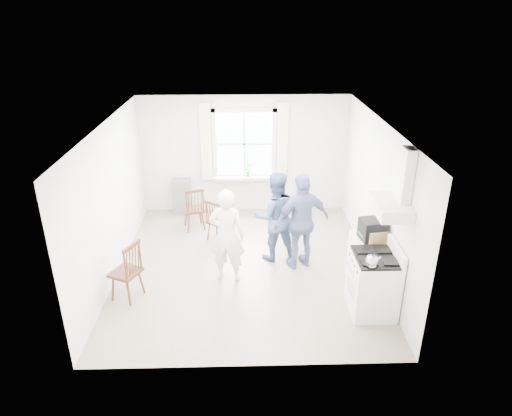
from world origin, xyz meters
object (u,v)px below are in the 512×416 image
(windsor_chair_c, at_px, (130,265))
(gas_stove, at_px, (373,283))
(low_cabinet, at_px, (366,261))
(person_left, at_px, (227,236))
(person_mid, at_px, (275,216))
(windsor_chair_a, at_px, (195,205))
(person_right, at_px, (302,222))
(stereo_stack, at_px, (373,229))
(windsor_chair_b, at_px, (215,217))

(windsor_chair_c, bearing_deg, gas_stove, -6.20)
(gas_stove, bearing_deg, low_cabinet, 84.32)
(person_left, xyz_separation_m, person_mid, (0.84, 0.69, 0.02))
(windsor_chair_a, height_order, person_right, person_right)
(person_right, bearing_deg, windsor_chair_c, -1.89)
(stereo_stack, relative_size, person_mid, 0.25)
(person_left, bearing_deg, gas_stove, 167.84)
(stereo_stack, height_order, windsor_chair_c, stereo_stack)
(gas_stove, bearing_deg, windsor_chair_a, 136.34)
(windsor_chair_b, xyz_separation_m, person_right, (1.57, -0.96, 0.34))
(person_right, bearing_deg, windsor_chair_a, -56.59)
(low_cabinet, distance_m, stereo_stack, 0.62)
(gas_stove, distance_m, person_right, 1.68)
(gas_stove, distance_m, stereo_stack, 0.86)
(low_cabinet, bearing_deg, stereo_stack, -68.67)
(windsor_chair_a, bearing_deg, stereo_stack, -35.62)
(low_cabinet, xyz_separation_m, person_right, (-1.00, 0.64, 0.43))
(person_left, bearing_deg, windsor_chair_a, -57.55)
(windsor_chair_a, distance_m, windsor_chair_b, 0.67)
(person_mid, bearing_deg, windsor_chair_a, -43.81)
(stereo_stack, relative_size, windsor_chair_c, 0.42)
(stereo_stack, bearing_deg, windsor_chair_b, 147.19)
(low_cabinet, relative_size, windsor_chair_c, 0.89)
(windsor_chair_b, height_order, person_right, person_right)
(windsor_chair_b, height_order, person_left, person_left)
(gas_stove, xyz_separation_m, person_mid, (-1.38, 1.64, 0.36))
(stereo_stack, height_order, windsor_chair_a, stereo_stack)
(windsor_chair_c, height_order, person_right, person_right)
(low_cabinet, bearing_deg, gas_stove, -95.68)
(person_mid, relative_size, person_right, 0.96)
(person_left, bearing_deg, windsor_chair_b, -67.06)
(low_cabinet, xyz_separation_m, stereo_stack, (0.03, -0.07, 0.62))
(stereo_stack, bearing_deg, low_cabinet, 111.33)
(gas_stove, xyz_separation_m, windsor_chair_c, (-3.71, 0.40, 0.13))
(windsor_chair_c, relative_size, person_left, 0.61)
(gas_stove, relative_size, person_mid, 0.67)
(person_left, relative_size, person_right, 0.94)
(windsor_chair_a, height_order, person_left, person_left)
(stereo_stack, distance_m, windsor_chair_c, 3.84)
(low_cabinet, distance_m, windsor_chair_c, 3.80)
(windsor_chair_c, xyz_separation_m, person_mid, (2.33, 1.24, 0.23))
(windsor_chair_a, bearing_deg, person_left, -68.67)
(windsor_chair_c, distance_m, person_mid, 2.65)
(gas_stove, xyz_separation_m, windsor_chair_b, (-2.50, 2.30, 0.05))
(stereo_stack, distance_m, person_mid, 1.80)
(person_left, bearing_deg, person_right, -152.08)
(person_mid, xyz_separation_m, person_right, (0.45, -0.30, 0.04))
(person_mid, bearing_deg, low_cabinet, 139.95)
(gas_stove, xyz_separation_m, stereo_stack, (0.10, 0.63, 0.58))
(person_left, height_order, person_mid, person_mid)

